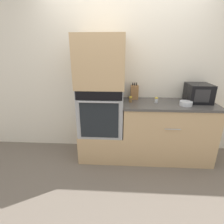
# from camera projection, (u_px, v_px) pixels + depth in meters

# --- Properties ---
(ground_plane) EXTENTS (12.00, 12.00, 0.00)m
(ground_plane) POSITION_uv_depth(u_px,v_px,m) (123.00, 166.00, 2.65)
(ground_plane) COLOR #6B6056
(wall_back) EXTENTS (8.00, 0.05, 2.50)m
(wall_back) POSITION_uv_depth(u_px,v_px,m) (124.00, 77.00, 2.82)
(wall_back) COLOR silver
(wall_back) RESTS_ON ground_plane
(oven_cabinet_base) EXTENTS (0.68, 0.60, 0.44)m
(oven_cabinet_base) POSITION_uv_depth(u_px,v_px,m) (102.00, 143.00, 2.88)
(oven_cabinet_base) COLOR tan
(oven_cabinet_base) RESTS_ON ground_plane
(wall_oven) EXTENTS (0.65, 0.64, 0.71)m
(wall_oven) POSITION_uv_depth(u_px,v_px,m) (102.00, 110.00, 2.68)
(wall_oven) COLOR #9EA0A5
(wall_oven) RESTS_ON oven_cabinet_base
(oven_cabinet_upper) EXTENTS (0.68, 0.60, 0.71)m
(oven_cabinet_upper) POSITION_uv_depth(u_px,v_px,m) (101.00, 62.00, 2.45)
(oven_cabinet_upper) COLOR tan
(oven_cabinet_upper) RESTS_ON wall_oven
(counter_unit) EXTENTS (1.37, 0.63, 0.92)m
(counter_unit) POSITION_uv_depth(u_px,v_px,m) (166.00, 131.00, 2.74)
(counter_unit) COLOR tan
(counter_unit) RESTS_ON ground_plane
(microwave) EXTENTS (0.33, 0.37, 0.27)m
(microwave) POSITION_uv_depth(u_px,v_px,m) (198.00, 93.00, 2.60)
(microwave) COLOR black
(microwave) RESTS_ON counter_unit
(knife_block) EXTENTS (0.12, 0.12, 0.26)m
(knife_block) POSITION_uv_depth(u_px,v_px,m) (134.00, 92.00, 2.77)
(knife_block) COLOR olive
(knife_block) RESTS_ON counter_unit
(bowl) EXTENTS (0.18, 0.18, 0.06)m
(bowl) POSITION_uv_depth(u_px,v_px,m) (186.00, 103.00, 2.47)
(bowl) COLOR silver
(bowl) RESTS_ON counter_unit
(condiment_jar_near) EXTENTS (0.05, 0.05, 0.09)m
(condiment_jar_near) POSITION_uv_depth(u_px,v_px,m) (131.00, 99.00, 2.61)
(condiment_jar_near) COLOR brown
(condiment_jar_near) RESTS_ON counter_unit
(condiment_jar_mid) EXTENTS (0.05, 0.05, 0.08)m
(condiment_jar_mid) POSITION_uv_depth(u_px,v_px,m) (156.00, 100.00, 2.59)
(condiment_jar_mid) COLOR silver
(condiment_jar_mid) RESTS_ON counter_unit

